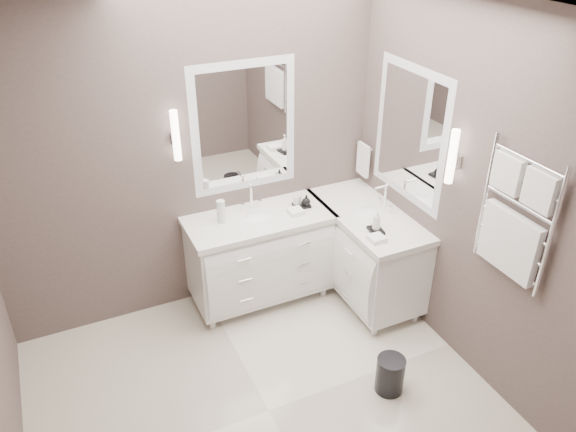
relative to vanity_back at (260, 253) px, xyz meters
name	(u,v)px	position (x,y,z in m)	size (l,w,h in m)	color
floor	(269,411)	(-0.45, -1.23, -0.49)	(3.20, 3.00, 0.01)	white
ceiling	(259,15)	(-0.45, -1.23, 2.22)	(3.20, 3.00, 0.01)	white
wall_back	(192,159)	(-0.45, 0.28, 0.86)	(3.20, 0.01, 2.70)	#564844
wall_right	(477,199)	(1.15, -1.23, 0.86)	(0.01, 3.00, 2.70)	#564844
vanity_back	(260,253)	(0.00, 0.00, 0.00)	(1.24, 0.59, 0.97)	white
vanity_right	(365,248)	(0.88, -0.33, 0.00)	(0.59, 1.24, 0.97)	white
mirror_back	(244,127)	(0.00, 0.26, 1.06)	(0.90, 0.02, 1.10)	white
mirror_right	(410,134)	(1.14, -0.43, 1.06)	(0.02, 0.90, 1.10)	white
sconce_back	(176,137)	(-0.58, 0.20, 1.11)	(0.06, 0.06, 0.40)	white
sconce_right	(452,158)	(1.08, -1.01, 1.11)	(0.06, 0.06, 0.40)	white
towel_bar_corner	(363,159)	(1.09, 0.13, 0.63)	(0.03, 0.22, 0.30)	white
towel_ladder	(514,222)	(1.10, -1.63, 0.91)	(0.06, 0.58, 0.90)	white
waste_bin	(390,375)	(0.44, -1.41, -0.34)	(0.21, 0.21, 0.29)	black
amenity_tray_back	(301,205)	(0.40, 0.01, 0.38)	(0.15, 0.11, 0.02)	black
amenity_tray_right	(376,230)	(0.76, -0.62, 0.38)	(0.11, 0.14, 0.02)	black
water_bottle	(221,211)	(-0.31, 0.05, 0.46)	(0.07, 0.07, 0.20)	silver
soap_bottle_a	(297,198)	(0.37, 0.03, 0.45)	(0.05, 0.05, 0.12)	white
soap_bottle_b	(306,200)	(0.43, -0.02, 0.43)	(0.07, 0.07, 0.09)	black
soap_bottle_c	(377,220)	(0.76, -0.62, 0.47)	(0.07, 0.07, 0.17)	white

